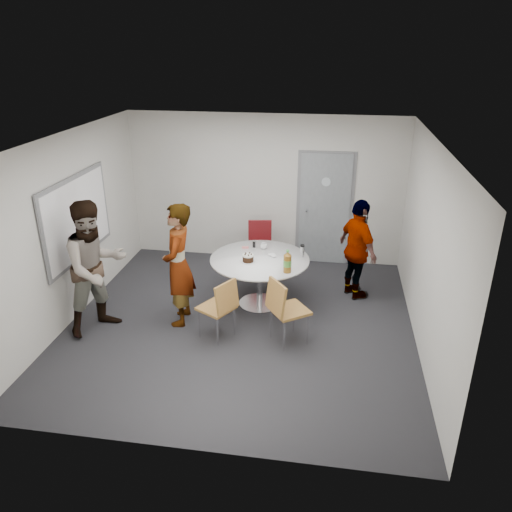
% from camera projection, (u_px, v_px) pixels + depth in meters
% --- Properties ---
extents(floor, '(5.00, 5.00, 0.00)m').
position_uv_depth(floor, '(240.00, 324.00, 7.37)').
color(floor, '#242428').
rests_on(floor, ground).
extents(ceiling, '(5.00, 5.00, 0.00)m').
position_uv_depth(ceiling, '(238.00, 140.00, 6.29)').
color(ceiling, silver).
rests_on(ceiling, wall_back).
extents(wall_back, '(5.00, 0.00, 5.00)m').
position_uv_depth(wall_back, '(265.00, 189.00, 9.09)').
color(wall_back, beige).
rests_on(wall_back, floor).
extents(wall_left, '(0.00, 5.00, 5.00)m').
position_uv_depth(wall_left, '(69.00, 229.00, 7.19)').
color(wall_left, beige).
rests_on(wall_left, floor).
extents(wall_right, '(0.00, 5.00, 5.00)m').
position_uv_depth(wall_right, '(428.00, 250.00, 6.47)').
color(wall_right, beige).
rests_on(wall_right, floor).
extents(wall_front, '(5.00, 0.00, 5.00)m').
position_uv_depth(wall_front, '(188.00, 338.00, 4.57)').
color(wall_front, beige).
rests_on(wall_front, floor).
extents(door, '(1.02, 0.17, 2.12)m').
position_uv_depth(door, '(325.00, 209.00, 9.05)').
color(door, slate).
rests_on(door, wall_back).
extents(whiteboard, '(0.04, 1.90, 1.25)m').
position_uv_depth(whiteboard, '(77.00, 218.00, 7.33)').
color(whiteboard, slate).
rests_on(whiteboard, wall_left).
extents(table, '(1.52, 1.52, 1.13)m').
position_uv_depth(table, '(261.00, 265.00, 7.63)').
color(table, white).
rests_on(table, floor).
extents(chair_near_left, '(0.61, 0.59, 0.90)m').
position_uv_depth(chair_near_left, '(221.00, 304.00, 6.80)').
color(chair_near_left, brown).
rests_on(chair_near_left, floor).
extents(chair_near_right, '(0.66, 0.65, 0.96)m').
position_uv_depth(chair_near_right, '(284.00, 305.00, 6.68)').
color(chair_near_right, brown).
rests_on(chair_near_right, floor).
extents(chair_far, '(0.49, 0.53, 0.92)m').
position_uv_depth(chair_far, '(260.00, 241.00, 8.90)').
color(chair_far, maroon).
rests_on(chair_far, floor).
extents(person_main, '(0.50, 0.71, 1.82)m').
position_uv_depth(person_main, '(178.00, 265.00, 7.10)').
color(person_main, '#A5C6EA').
rests_on(person_main, floor).
extents(person_left, '(1.14, 1.19, 1.93)m').
position_uv_depth(person_left, '(96.00, 268.00, 6.90)').
color(person_left, white).
rests_on(person_left, floor).
extents(person_right, '(0.83, 1.03, 1.64)m').
position_uv_depth(person_right, '(358.00, 250.00, 7.85)').
color(person_right, black).
rests_on(person_right, floor).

